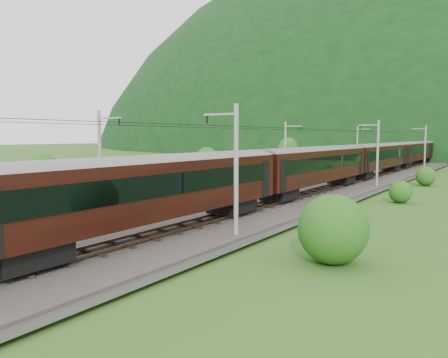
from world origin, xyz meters
The scene contains 14 objects.
ground centered at (0.00, 0.00, 0.00)m, with size 600.00×600.00×0.00m, color #2B581B.
railbed centered at (0.00, 10.00, 0.15)m, with size 14.00×220.00×0.30m, color #38332D.
track_left centered at (-2.40, 10.00, 0.37)m, with size 2.40×220.00×0.27m.
track_right centered at (2.40, 10.00, 0.37)m, with size 2.40×220.00×0.27m.
catenary_left centered at (-6.12, 32.00, 4.50)m, with size 2.54×192.28×8.00m.
catenary_right centered at (6.12, 32.00, 4.50)m, with size 2.54×192.28×8.00m.
overhead_wires centered at (0.00, 10.00, 7.10)m, with size 4.83×198.00×0.03m.
mountain_ridge centered at (-120.00, 300.00, 0.00)m, with size 336.00×280.00×132.00m, color black.
train centered at (2.40, 46.27, 3.84)m, with size 3.28×181.47×5.72m.
hazard_post_near centered at (-0.58, 61.76, 1.09)m, with size 0.17×0.17×1.58m, color red.
hazard_post_far centered at (-0.01, 46.27, 0.99)m, with size 0.15×0.15×1.38m, color red.
signal centered at (-3.27, 32.37, 1.52)m, with size 0.23×0.23×2.07m.
vegetation_left centered at (-14.41, 24.37, 2.26)m, with size 12.59×143.37×6.11m.
vegetation_right centered at (12.50, 8.06, 1.34)m, with size 6.03×103.11×3.15m.
Camera 1 is at (20.46, -22.38, 6.35)m, focal length 35.00 mm.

